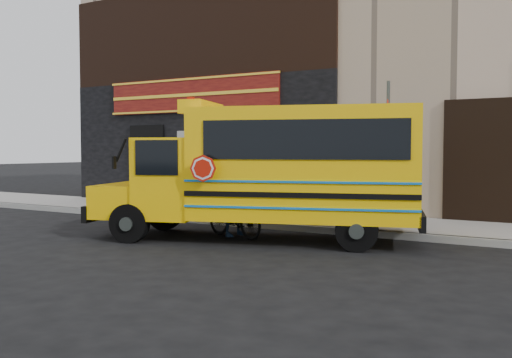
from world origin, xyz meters
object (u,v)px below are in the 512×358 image
Objects in this scene: bicycle at (234,214)px; sign_pole at (388,150)px; cyclist at (235,194)px; school_bus at (274,169)px.

sign_pole is at bearing -34.42° from bicycle.
sign_pole is 1.80× the size of cyclist.
bicycle is 0.46m from cyclist.
school_bus reaches higher than cyclist.
sign_pole is (1.76, 2.12, 0.38)m from school_bus.
school_bus is at bearing -129.81° from sign_pole.
bicycle is at bearing -140.41° from sign_pole.
cyclist is (0.05, -0.04, 0.45)m from bicycle.
bicycle is 0.88× the size of cyclist.
bicycle is at bearing 55.37° from cyclist.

